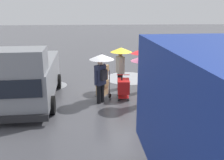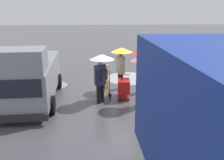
% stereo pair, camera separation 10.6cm
% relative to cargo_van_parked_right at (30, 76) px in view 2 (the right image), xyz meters
% --- Properties ---
extents(ground_plane, '(90.00, 90.00, 0.00)m').
position_rel_cargo_van_parked_right_xyz_m(ground_plane, '(-3.84, -0.79, -1.18)').
color(ground_plane, '#4C4C51').
extents(slush_patch_near_cluster, '(1.24, 1.24, 0.01)m').
position_rel_cargo_van_parked_right_xyz_m(slush_patch_near_cluster, '(-4.84, 3.92, -1.18)').
color(slush_patch_near_cluster, '#ADAFB5').
rests_on(slush_patch_near_cluster, ground).
extents(slush_patch_mid_street, '(2.71, 2.71, 0.01)m').
position_rel_cargo_van_parked_right_xyz_m(slush_patch_mid_street, '(-4.64, -3.52, -1.18)').
color(slush_patch_mid_street, '#ADAFB5').
rests_on(slush_patch_mid_street, ground).
extents(slush_patch_far_side, '(1.57, 1.57, 0.01)m').
position_rel_cargo_van_parked_right_xyz_m(slush_patch_far_side, '(-0.47, -2.36, -1.18)').
color(slush_patch_far_side, '#999BA0').
rests_on(slush_patch_far_side, ground).
extents(cargo_van_parked_right, '(2.41, 5.44, 2.60)m').
position_rel_cargo_van_parked_right_xyz_m(cargo_van_parked_right, '(0.00, 0.00, 0.00)').
color(cargo_van_parked_right, gray).
rests_on(cargo_van_parked_right, ground).
extents(shopping_cart_vendor, '(0.61, 0.86, 1.04)m').
position_rel_cargo_van_parked_right_xyz_m(shopping_cart_vendor, '(-3.99, -0.18, -0.61)').
color(shopping_cart_vendor, red).
rests_on(shopping_cart_vendor, ground).
extents(hand_dolly_boxes, '(0.76, 0.85, 1.55)m').
position_rel_cargo_van_parked_right_xyz_m(hand_dolly_boxes, '(-3.05, -0.17, -0.31)').
color(hand_dolly_boxes, '#515156').
rests_on(hand_dolly_boxes, ground).
extents(pedestrian_pink_side, '(1.04, 1.04, 2.15)m').
position_rel_cargo_van_parked_right_xyz_m(pedestrian_pink_side, '(-4.73, 0.64, 0.39)').
color(pedestrian_pink_side, black).
rests_on(pedestrian_pink_side, ground).
extents(pedestrian_black_side, '(1.04, 1.04, 2.15)m').
position_rel_cargo_van_parked_right_xyz_m(pedestrian_black_side, '(-4.99, -1.05, 0.41)').
color(pedestrian_black_side, black).
rests_on(pedestrian_black_side, ground).
extents(pedestrian_white_side, '(1.04, 1.04, 2.15)m').
position_rel_cargo_van_parked_right_xyz_m(pedestrian_white_side, '(-3.00, 0.21, 0.39)').
color(pedestrian_white_side, black).
rests_on(pedestrian_white_side, ground).
extents(pedestrian_far_side, '(1.04, 1.04, 2.15)m').
position_rel_cargo_van_parked_right_xyz_m(pedestrian_far_side, '(-4.00, -1.55, 0.41)').
color(pedestrian_far_side, black).
rests_on(pedestrian_far_side, ground).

